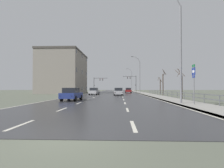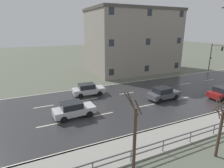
{
  "view_description": "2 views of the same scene",
  "coord_description": "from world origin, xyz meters",
  "views": [
    {
      "loc": [
        1.77,
        -5.36,
        1.57
      ],
      "look_at": [
        -0.89,
        59.6,
        2.95
      ],
      "focal_mm": 28.89,
      "sensor_mm": 36.0,
      "label": 1
    },
    {
      "loc": [
        18.74,
        27.75,
        8.56
      ],
      "look_at": [
        0.0,
        36.48,
        2.38
      ],
      "focal_mm": 30.1,
      "sensor_mm": 36.0,
      "label": 2
    }
  ],
  "objects": [
    {
      "name": "car_near_right",
      "position": [
        4.5,
        49.86,
        0.8
      ],
      "size": [
        1.88,
        4.12,
        1.57
      ],
      "rotation": [
        0.0,
        0.0,
        -0.01
      ],
      "color": "maroon",
      "rests_on": "ground"
    },
    {
      "name": "bare_tree_far",
      "position": [
        11.74,
        38.93,
        2.03
      ],
      "size": [
        1.37,
        1.45,
        4.24
      ],
      "color": "#423328",
      "rests_on": "ground"
    },
    {
      "name": "bare_tree_mid",
      "position": [
        10.94,
        32.77,
        2.47
      ],
      "size": [
        0.86,
        0.9,
        5.44
      ],
      "color": "#423328",
      "rests_on": "ground"
    },
    {
      "name": "car_near_left",
      "position": [
        -3.9,
        34.82,
        0.8
      ],
      "size": [
        2.03,
        4.2,
        1.57
      ],
      "rotation": [
        0.0,
        0.0,
        -0.06
      ],
      "color": "#B7B7BC",
      "rests_on": "ground"
    },
    {
      "name": "car_far_right",
      "position": [
        1.55,
        31.54,
        0.8
      ],
      "size": [
        1.99,
        4.18,
        1.57
      ],
      "rotation": [
        0.0,
        0.0,
        0.05
      ],
      "color": "#B7B7BC",
      "rests_on": "ground"
    },
    {
      "name": "ground_plane",
      "position": [
        0.0,
        48.0,
        -0.06
      ],
      "size": [
        160.0,
        160.0,
        0.12
      ],
      "color": "#5B6051"
    },
    {
      "name": "brick_building",
      "position": [
        -14.85,
        47.94,
        6.11
      ],
      "size": [
        11.17,
        17.09,
        12.21
      ],
      "color": "gray",
      "rests_on": "ground"
    },
    {
      "name": "traffic_signal_left",
      "position": [
        -6.56,
        62.72,
        3.82
      ],
      "size": [
        5.22,
        0.36,
        5.5
      ],
      "color": "#38383A",
      "rests_on": "ground"
    },
    {
      "name": "car_distant",
      "position": [
        1.56,
        42.76,
        0.8
      ],
      "size": [
        2.01,
        4.19,
        1.57
      ],
      "rotation": [
        0.0,
        0.0,
        0.05
      ],
      "color": "#474C51",
      "rests_on": "ground"
    }
  ]
}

